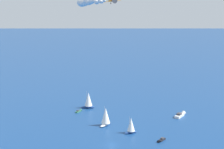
# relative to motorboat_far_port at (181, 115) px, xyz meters

# --- Properties ---
(ground_plane) EXTENTS (2000.00, 2000.00, 0.00)m
(ground_plane) POSITION_rel_motorboat_far_port_xyz_m (31.88, 45.93, -0.79)
(ground_plane) COLOR navy
(motorboat_far_port) EXTENTS (6.65, 10.23, 2.93)m
(motorboat_far_port) POSITION_rel_motorboat_far_port_xyz_m (0.00, 0.00, 0.00)
(motorboat_far_port) COLOR white
(motorboat_far_port) RESTS_ON ground_plane
(motorboat_inshore) EXTENTS (2.91, 5.66, 1.59)m
(motorboat_inshore) POSITION_rel_motorboat_far_port_xyz_m (57.42, -0.62, -0.36)
(motorboat_inshore) COLOR #33704C
(motorboat_inshore) RESTS_ON ground_plane
(motorboat_ahead) EXTENTS (4.01, 5.53, 1.61)m
(motorboat_ahead) POSITION_rel_motorboat_far_port_xyz_m (10.61, 38.99, -0.35)
(motorboat_ahead) COLOR black
(motorboat_ahead) RESTS_ON ground_plane
(sailboat_mid_cluster) EXTENTS (8.45, 5.10, 10.59)m
(sailboat_mid_cluster) POSITION_rel_motorboat_far_port_xyz_m (53.49, -9.00, 4.04)
(sailboat_mid_cluster) COLOR #23478C
(sailboat_mid_cluster) RESTS_ON ground_plane
(sailboat_outer_ring_a) EXTENTS (5.92, 8.23, 10.39)m
(sailboat_outer_ring_a) POSITION_rel_motorboat_far_port_xyz_m (38.48, 21.24, 3.95)
(sailboat_outer_ring_a) COLOR white
(sailboat_outer_ring_a) RESTS_ON ground_plane
(sailboat_outer_ring_b) EXTENTS (6.42, 5.32, 8.45)m
(sailboat_outer_ring_b) POSITION_rel_motorboat_far_port_xyz_m (24.86, 30.52, 3.07)
(sailboat_outer_ring_b) COLOR #23478C
(sailboat_outer_ring_b) RESTS_ON ground_plane
(biplane_lead) EXTENTS (7.15, 7.07, 3.64)m
(biplane_lead) POSITION_rel_motorboat_far_port_xyz_m (31.77, 46.20, 61.10)
(biplane_lead) COLOR orange
(smoke_trail_lead) EXTENTS (25.50, 45.93, 5.02)m
(smoke_trail_lead) POSITION_rel_motorboat_far_port_xyz_m (50.04, 9.81, 60.85)
(smoke_trail_lead) COLOR white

